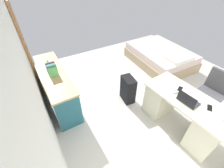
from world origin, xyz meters
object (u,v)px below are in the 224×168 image
credenza (57,87)px  figurine_small (48,62)px  bed (160,56)px  computer_mouse (175,92)px  laptop (188,100)px  desk (182,112)px  cell_phone_near_laptop (210,108)px  suitcase_black (128,89)px  cell_phone_by_mouse (180,89)px  office_chair (210,95)px

credenza → figurine_small: (0.36, 0.00, 0.45)m
credenza → bed: credenza is taller
credenza → computer_mouse: credenza is taller
credenza → laptop: bearing=-139.2°
bed → computer_mouse: (-1.67, 1.45, 0.51)m
credenza → desk: bearing=-136.7°
cell_phone_near_laptop → credenza: bearing=9.9°
suitcase_black → cell_phone_near_laptop: cell_phone_near_laptop is taller
laptop → cell_phone_near_laptop: bearing=-141.2°
laptop → figurine_small: size_ratio=2.93×
computer_mouse → cell_phone_near_laptop: bearing=-164.0°
desk → bed: desk is taller
cell_phone_near_laptop → cell_phone_by_mouse: 0.54m
office_chair → laptop: laptop is taller
bed → computer_mouse: computer_mouse is taller
figurine_small → cell_phone_by_mouse: bearing=-137.4°
office_chair → computer_mouse: bearing=75.8°
desk → suitcase_black: size_ratio=2.41×
desk → credenza: 2.57m
bed → figurine_small: size_ratio=18.03×
desk → office_chair: 0.80m
office_chair → credenza: size_ratio=0.52×
bed → computer_mouse: 2.27m
office_chair → cell_phone_near_laptop: bearing=112.8°
office_chair → cell_phone_near_laptop: office_chair is taller
office_chair → desk: bearing=89.2°
credenza → bed: bearing=-89.8°
cell_phone_by_mouse → figurine_small: 2.71m
bed → cell_phone_by_mouse: 2.16m
computer_mouse → cell_phone_near_laptop: 0.55m
credenza → cell_phone_by_mouse: 2.48m
office_chair → credenza: bearing=53.8°
suitcase_black → figurine_small: bearing=58.0°
figurine_small → office_chair: bearing=-131.1°
credenza → cell_phone_near_laptop: (-2.18, -1.86, 0.35)m
laptop → credenza: bearing=40.8°
credenza → figurine_small: bearing=0.2°
office_chair → bed: size_ratio=0.47×
computer_mouse → figurine_small: (2.01, 1.68, 0.08)m
office_chair → laptop: size_ratio=2.92×
credenza → cell_phone_by_mouse: credenza is taller
laptop → figurine_small: 2.82m
office_chair → figurine_small: 3.43m
desk → laptop: bearing=113.6°
desk → bed: 2.33m
laptop → cell_phone_near_laptop: (-0.26, -0.21, -0.04)m
bed → computer_mouse: bearing=139.0°
suitcase_black → laptop: (-1.13, -0.32, 0.48)m
office_chair → cell_phone_near_laptop: size_ratio=6.91×
suitcase_black → bed: bearing=-57.5°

